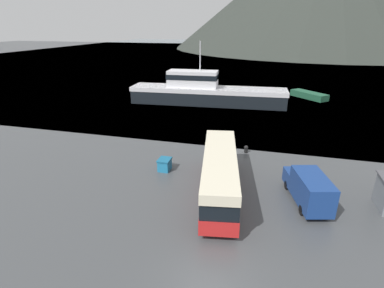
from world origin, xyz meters
TOP-DOWN VIEW (x-y plane):
  - ground_plane at (0.00, 0.00)m, footprint 400.00×400.00m
  - water_surface at (0.00, 138.01)m, footprint 240.00×240.00m
  - tour_bus at (-0.96, 8.47)m, footprint 4.30×11.55m
  - delivery_van at (5.50, 8.88)m, footprint 3.32×5.93m
  - fishing_boat at (-8.27, 36.13)m, footprint 25.51×6.32m
  - storage_bin at (-6.43, 11.30)m, footprint 1.08×1.32m
  - small_boat at (8.86, 44.84)m, footprint 6.31×6.35m
  - mooring_bollard at (0.30, 17.19)m, footprint 0.42×0.42m

SIDE VIEW (x-z plane):
  - ground_plane at x=0.00m, z-range 0.00..0.00m
  - water_surface at x=0.00m, z-range 0.00..0.00m
  - mooring_bollard at x=0.30m, z-range 0.03..0.81m
  - small_boat at x=8.86m, z-range 0.00..1.09m
  - storage_bin at x=-6.43m, z-range 0.01..1.10m
  - delivery_van at x=5.50m, z-range 0.07..2.49m
  - tour_bus at x=-0.96m, z-range 0.20..3.48m
  - fishing_boat at x=-8.27m, z-range -2.92..7.00m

